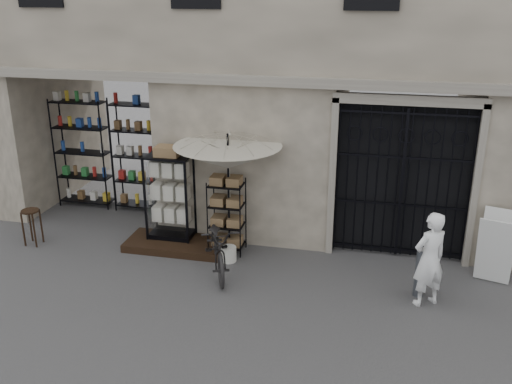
% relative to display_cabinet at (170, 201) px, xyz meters
% --- Properties ---
extents(ground, '(80.00, 80.00, 0.00)m').
position_rel_display_cabinet_xyz_m(ground, '(2.58, -1.74, -0.90)').
color(ground, black).
rests_on(ground, ground).
extents(main_building, '(14.00, 4.00, 9.00)m').
position_rel_display_cabinet_xyz_m(main_building, '(2.58, 2.26, 3.60)').
color(main_building, '#B1A38E').
rests_on(main_building, ground).
extents(shop_recess, '(3.00, 1.70, 3.00)m').
position_rel_display_cabinet_xyz_m(shop_recess, '(-1.92, 1.06, 0.60)').
color(shop_recess, black).
rests_on(shop_recess, ground).
extents(shop_shelving, '(2.70, 0.50, 2.50)m').
position_rel_display_cabinet_xyz_m(shop_shelving, '(-1.97, 1.56, 0.35)').
color(shop_shelving, black).
rests_on(shop_shelving, ground).
extents(iron_gate, '(2.50, 0.21, 3.00)m').
position_rel_display_cabinet_xyz_m(iron_gate, '(4.33, 0.54, 0.60)').
color(iron_gate, black).
rests_on(iron_gate, ground).
extents(step_platform, '(2.00, 0.90, 0.15)m').
position_rel_display_cabinet_xyz_m(step_platform, '(0.18, -0.19, -0.82)').
color(step_platform, black).
rests_on(step_platform, ground).
extents(display_cabinet, '(0.96, 0.79, 1.80)m').
position_rel_display_cabinet_xyz_m(display_cabinet, '(0.00, 0.00, 0.00)').
color(display_cabinet, black).
rests_on(display_cabinet, step_platform).
extents(wire_rack, '(0.71, 0.56, 1.44)m').
position_rel_display_cabinet_xyz_m(wire_rack, '(1.16, -0.10, -0.19)').
color(wire_rack, black).
rests_on(wire_rack, ground).
extents(market_umbrella, '(2.21, 2.23, 2.81)m').
position_rel_display_cabinet_xyz_m(market_umbrella, '(1.21, -0.13, 1.13)').
color(market_umbrella, black).
rests_on(market_umbrella, ground).
extents(white_bucket, '(0.33, 0.33, 0.28)m').
position_rel_display_cabinet_xyz_m(white_bucket, '(1.29, -0.51, -0.76)').
color(white_bucket, silver).
rests_on(white_bucket, ground).
extents(bicycle, '(0.96, 1.14, 1.84)m').
position_rel_display_cabinet_xyz_m(bicycle, '(1.22, -0.91, -0.90)').
color(bicycle, black).
rests_on(bicycle, ground).
extents(wooden_stool, '(0.36, 0.36, 0.72)m').
position_rel_display_cabinet_xyz_m(wooden_stool, '(-2.67, -0.64, -0.51)').
color(wooden_stool, black).
rests_on(wooden_stool, ground).
extents(steel_bollard, '(0.16, 0.16, 0.89)m').
position_rel_display_cabinet_xyz_m(steel_bollard, '(4.68, -1.03, -0.45)').
color(steel_bollard, slate).
rests_on(steel_bollard, ground).
extents(shopkeeper, '(1.37, 1.64, 0.38)m').
position_rel_display_cabinet_xyz_m(shopkeeper, '(4.78, -1.26, -0.90)').
color(shopkeeper, white).
rests_on(shopkeeper, ground).
extents(easel_sign, '(0.74, 0.80, 1.22)m').
position_rel_display_cabinet_xyz_m(easel_sign, '(5.96, -0.21, -0.27)').
color(easel_sign, silver).
rests_on(easel_sign, ground).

